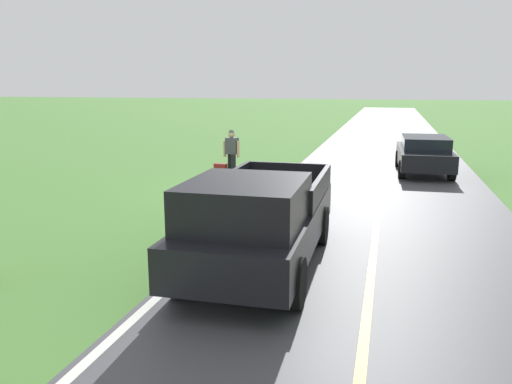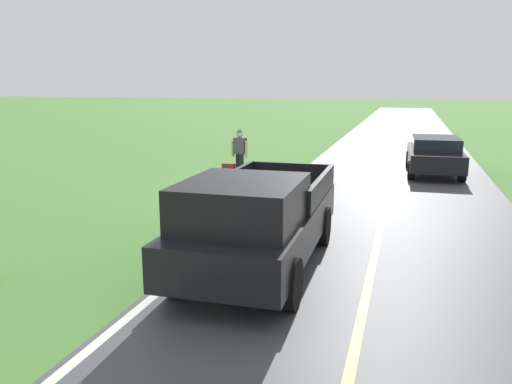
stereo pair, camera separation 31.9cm
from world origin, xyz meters
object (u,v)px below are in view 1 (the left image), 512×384
at_px(suitcase_carried, 221,171).
at_px(sedan_near_oncoming, 424,153).
at_px(hitchhiker_walking, 232,151).
at_px(pickup_truck_passing, 258,219).

distance_m(suitcase_carried, sedan_near_oncoming, 7.71).
relative_size(hitchhiker_walking, sedan_near_oncoming, 0.39).
bearing_deg(sedan_near_oncoming, suitcase_carried, 21.77).
xyz_separation_m(hitchhiker_walking, suitcase_carried, (0.43, 0.04, -0.72)).
bearing_deg(suitcase_carried, pickup_truck_passing, 27.71).
distance_m(hitchhiker_walking, pickup_truck_passing, 9.35).
relative_size(suitcase_carried, sedan_near_oncoming, 0.12).
bearing_deg(hitchhiker_walking, sedan_near_oncoming, -157.30).
relative_size(suitcase_carried, pickup_truck_passing, 0.09).
bearing_deg(suitcase_carried, sedan_near_oncoming, 116.88).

